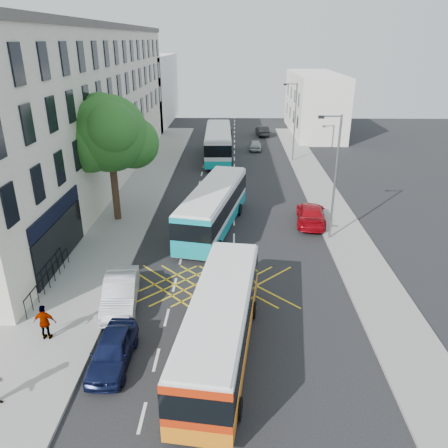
# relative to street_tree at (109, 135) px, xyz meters

# --- Properties ---
(ground) EXTENTS (120.00, 120.00, 0.00)m
(ground) POSITION_rel_street_tree_xyz_m (8.51, -14.97, -6.29)
(ground) COLOR black
(ground) RESTS_ON ground
(pavement_left) EXTENTS (5.00, 70.00, 0.15)m
(pavement_left) POSITION_rel_street_tree_xyz_m (0.01, 0.03, -6.22)
(pavement_left) COLOR gray
(pavement_left) RESTS_ON ground
(pavement_right) EXTENTS (3.00, 70.00, 0.15)m
(pavement_right) POSITION_rel_street_tree_xyz_m (16.01, 0.03, -6.22)
(pavement_right) COLOR gray
(pavement_right) RESTS_ON ground
(terrace_main) EXTENTS (8.30, 45.00, 13.50)m
(terrace_main) POSITION_rel_street_tree_xyz_m (-5.49, 9.52, 0.46)
(terrace_main) COLOR beige
(terrace_main) RESTS_ON ground
(terrace_far) EXTENTS (8.00, 20.00, 10.00)m
(terrace_far) POSITION_rel_street_tree_xyz_m (-5.49, 40.03, -1.29)
(terrace_far) COLOR silver
(terrace_far) RESTS_ON ground
(building_right) EXTENTS (6.00, 18.00, 8.00)m
(building_right) POSITION_rel_street_tree_xyz_m (19.51, 33.03, -2.29)
(building_right) COLOR silver
(building_right) RESTS_ON ground
(street_tree) EXTENTS (6.30, 5.70, 8.80)m
(street_tree) POSITION_rel_street_tree_xyz_m (0.00, 0.00, 0.00)
(street_tree) COLOR #382619
(street_tree) RESTS_ON pavement_left
(lamp_near) EXTENTS (1.45, 0.15, 8.00)m
(lamp_near) POSITION_rel_street_tree_xyz_m (14.71, -2.97, -1.68)
(lamp_near) COLOR slate
(lamp_near) RESTS_ON pavement_right
(lamp_far) EXTENTS (1.45, 0.15, 8.00)m
(lamp_far) POSITION_rel_street_tree_xyz_m (14.71, 17.03, -1.68)
(lamp_far) COLOR slate
(lamp_far) RESTS_ON pavement_right
(railings) EXTENTS (0.08, 5.60, 1.14)m
(railings) POSITION_rel_street_tree_xyz_m (-1.19, -9.67, -5.57)
(railings) COLOR black
(railings) RESTS_ON pavement_left
(bus_near) EXTENTS (3.54, 10.24, 2.82)m
(bus_near) POSITION_rel_street_tree_xyz_m (7.96, -14.45, -4.81)
(bus_near) COLOR silver
(bus_near) RESTS_ON ground
(bus_mid) EXTENTS (4.66, 11.14, 3.05)m
(bus_mid) POSITION_rel_street_tree_xyz_m (7.08, -1.40, -4.68)
(bus_mid) COLOR silver
(bus_mid) RESTS_ON ground
(bus_far) EXTENTS (3.16, 11.77, 3.29)m
(bus_far) POSITION_rel_street_tree_xyz_m (6.73, 18.15, -4.56)
(bus_far) COLOR silver
(bus_far) RESTS_ON ground
(motorbike) EXTENTS (0.78, 2.19, 1.96)m
(motorbike) POSITION_rel_street_tree_xyz_m (8.05, -16.22, -5.37)
(motorbike) COLOR black
(motorbike) RESTS_ON ground
(parked_car_blue) EXTENTS (1.56, 3.82, 1.30)m
(parked_car_blue) POSITION_rel_street_tree_xyz_m (3.61, -15.21, -5.64)
(parked_car_blue) COLOR #0D1334
(parked_car_blue) RESTS_ON ground
(parked_car_silver) EXTENTS (2.13, 4.61, 1.46)m
(parked_car_silver) POSITION_rel_street_tree_xyz_m (2.91, -10.95, -5.56)
(parked_car_silver) COLOR #B8BBC1
(parked_car_silver) RESTS_ON ground
(red_hatchback) EXTENTS (2.55, 5.09, 1.42)m
(red_hatchback) POSITION_rel_street_tree_xyz_m (14.01, -0.16, -5.58)
(red_hatchback) COLOR #A50711
(red_hatchback) RESTS_ON ground
(distant_car_grey) EXTENTS (2.66, 4.88, 1.30)m
(distant_car_grey) POSITION_rel_street_tree_xyz_m (6.87, 29.90, -5.64)
(distant_car_grey) COLOR #43454B
(distant_car_grey) RESTS_ON ground
(distant_car_silver) EXTENTS (1.55, 3.57, 1.20)m
(distant_car_silver) POSITION_rel_street_tree_xyz_m (11.01, 22.27, -5.69)
(distant_car_silver) COLOR #A8ABB0
(distant_car_silver) RESTS_ON ground
(distant_car_dark) EXTENTS (1.79, 4.15, 1.33)m
(distant_car_dark) POSITION_rel_street_tree_xyz_m (12.32, 30.64, -5.63)
(distant_car_dark) COLOR black
(distant_car_dark) RESTS_ON ground
(pedestrian_far) EXTENTS (0.99, 0.43, 1.67)m
(pedestrian_far) POSITION_rel_street_tree_xyz_m (0.35, -13.85, -5.31)
(pedestrian_far) COLOR gray
(pedestrian_far) RESTS_ON pavement_left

